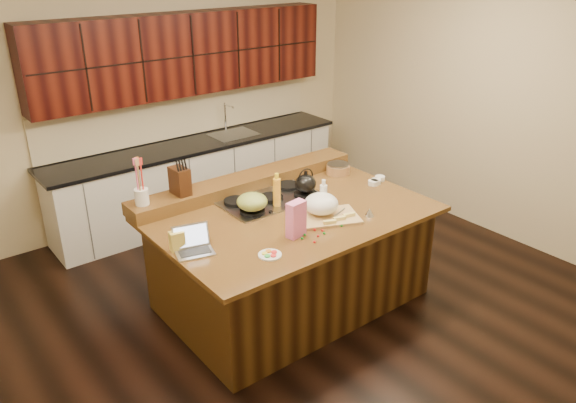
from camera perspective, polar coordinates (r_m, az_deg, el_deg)
room at (r=4.77m, az=0.37°, el=3.64°), size 5.52×5.02×2.72m
island at (r=5.15m, az=0.34°, el=-5.63°), size 2.40×1.60×0.92m
back_ledge at (r=5.43m, az=-4.22°, el=2.03°), size 2.40×0.30×0.12m
cooktop at (r=5.15m, az=-1.71°, el=0.25°), size 0.92×0.52×0.05m
back_counter at (r=6.81m, az=-9.36°, el=6.44°), size 3.70×0.66×2.40m
kettle at (r=5.18m, az=1.80°, el=1.81°), size 0.20×0.20×0.18m
green_bowl at (r=4.85m, az=-3.67°, el=-0.02°), size 0.34×0.34×0.15m
laptop at (r=4.35m, az=-9.63°, el=-4.35°), size 0.33×0.29×0.20m
oil_bottle at (r=4.98m, az=-1.14°, el=0.87°), size 0.07×0.07×0.27m
vinegar_bottle at (r=4.90m, az=3.60°, el=0.31°), size 0.07×0.07×0.25m
wooden_tray at (r=4.82m, az=3.57°, el=-0.54°), size 0.61×0.54×0.21m
ramekin_a at (r=5.67m, az=9.32°, el=2.34°), size 0.12×0.12×0.04m
ramekin_b at (r=5.56m, az=8.65°, el=1.90°), size 0.13×0.13×0.04m
ramekin_c at (r=5.59m, az=8.92°, el=2.02°), size 0.12×0.12×0.04m
strainer_bowl at (r=5.79m, az=5.09°, el=3.27°), size 0.26×0.26×0.09m
kitchen_timer at (r=4.90m, az=8.28°, el=-1.08°), size 0.10×0.10×0.07m
pink_bag at (r=4.46m, az=0.83°, el=-1.81°), size 0.17×0.11×0.30m
candy_plate at (r=4.25m, az=-1.85°, el=-5.44°), size 0.19×0.19×0.01m
package_box at (r=4.37m, az=-11.20°, el=-3.94°), size 0.12×0.09×0.15m
utensil_crock at (r=4.92m, az=-14.63°, el=0.47°), size 0.14×0.14×0.14m
knife_block at (r=5.04m, az=-10.93°, el=2.05°), size 0.13×0.21×0.24m
gumdrop_0 at (r=4.51m, az=3.08°, el=-3.51°), size 0.02×0.02×0.02m
gumdrop_1 at (r=4.47m, az=1.44°, el=-3.76°), size 0.02×0.02×0.02m
gumdrop_2 at (r=4.61m, az=2.74°, el=-2.88°), size 0.02×0.02×0.02m
gumdrop_3 at (r=4.56m, az=3.69°, el=-3.24°), size 0.02×0.02×0.02m
gumdrop_4 at (r=4.60m, az=3.52°, el=-2.97°), size 0.02×0.02×0.02m
gumdrop_5 at (r=4.53m, az=1.72°, el=-3.39°), size 0.02×0.02×0.02m
gumdrop_6 at (r=4.42m, az=2.71°, el=-4.12°), size 0.02×0.02×0.02m
gumdrop_7 at (r=4.69m, az=5.26°, el=-2.44°), size 0.02×0.02×0.02m
gumdrop_8 at (r=4.71m, az=5.01°, el=-2.33°), size 0.02×0.02×0.02m
gumdrop_9 at (r=4.69m, az=5.47°, el=-2.46°), size 0.02×0.02×0.02m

